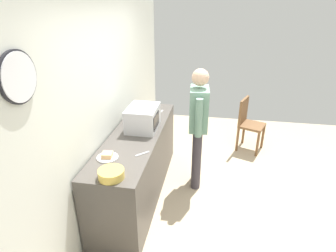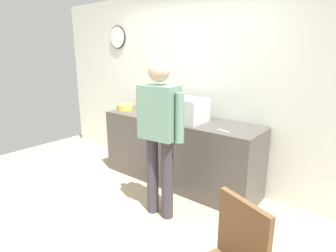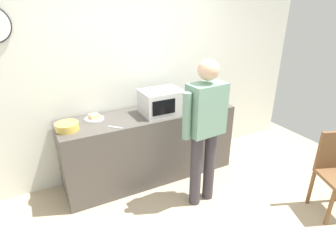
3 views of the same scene
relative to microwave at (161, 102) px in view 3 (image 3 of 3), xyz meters
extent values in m
plane|color=tan|center=(-0.23, -1.16, -1.07)|extent=(6.00, 6.00, 0.00)
cube|color=silver|center=(-0.23, 0.44, 0.23)|extent=(5.40, 0.10, 2.60)
cube|color=#4C4742|center=(-0.15, 0.06, -0.61)|extent=(2.26, 0.62, 0.92)
cube|color=silver|center=(0.00, 0.00, 0.00)|extent=(0.50, 0.38, 0.30)
cube|color=black|center=(-0.06, -0.19, 0.00)|extent=(0.30, 0.01, 0.18)
cylinder|color=white|center=(-0.81, 0.19, -0.14)|extent=(0.23, 0.23, 0.01)
cube|color=#E4B078|center=(-0.81, 0.19, -0.11)|extent=(0.13, 0.13, 0.05)
cylinder|color=gold|center=(-1.15, 0.02, -0.11)|extent=(0.25, 0.25, 0.09)
cube|color=silver|center=(0.61, -0.11, -0.15)|extent=(0.17, 0.05, 0.01)
cube|color=silver|center=(-0.66, -0.16, -0.15)|extent=(0.13, 0.14, 0.01)
cylinder|color=#39353D|center=(0.27, -0.71, -0.62)|extent=(0.13, 0.13, 0.90)
cylinder|color=#39353D|center=(0.07, -0.72, -0.62)|extent=(0.13, 0.13, 0.90)
cube|color=gray|center=(0.17, -0.72, 0.11)|extent=(0.42, 0.27, 0.56)
cylinder|color=gray|center=(0.42, -0.70, 0.08)|extent=(0.09, 0.09, 0.50)
cylinder|color=gray|center=(-0.08, -0.73, 0.08)|extent=(0.09, 0.09, 0.50)
sphere|color=#D1A889|center=(0.17, -0.72, 0.53)|extent=(0.22, 0.22, 0.22)
cylinder|color=brown|center=(1.15, -1.70, -0.85)|extent=(0.04, 0.04, 0.45)
cylinder|color=brown|center=(1.28, -1.36, -0.85)|extent=(0.04, 0.04, 0.45)
cube|color=brown|center=(1.44, -1.43, -0.36)|extent=(0.39, 0.18, 0.45)
camera|label=1|loc=(-3.22, -0.90, 1.40)|focal=29.43mm
camera|label=2|loc=(2.00, -2.84, 0.71)|focal=29.71mm
camera|label=3|loc=(-1.47, -2.98, 1.16)|focal=29.93mm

